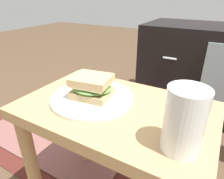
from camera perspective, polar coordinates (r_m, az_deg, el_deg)
side_table at (r=0.63m, az=0.81°, el=-11.69°), size 0.56×0.36×0.46m
tv_cabinet at (r=1.46m, az=28.04°, el=4.28°), size 0.96×0.46×0.58m
area_rug at (r=1.31m, az=-11.05°, el=-9.59°), size 1.04×0.89×0.01m
plate at (r=0.62m, az=-5.76°, el=-2.41°), size 0.26×0.26×0.01m
sandwich_front at (r=0.60m, az=-5.92°, el=0.76°), size 0.14×0.12×0.07m
beer_glass at (r=0.42m, az=19.89°, el=-8.83°), size 0.08×0.08×0.14m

